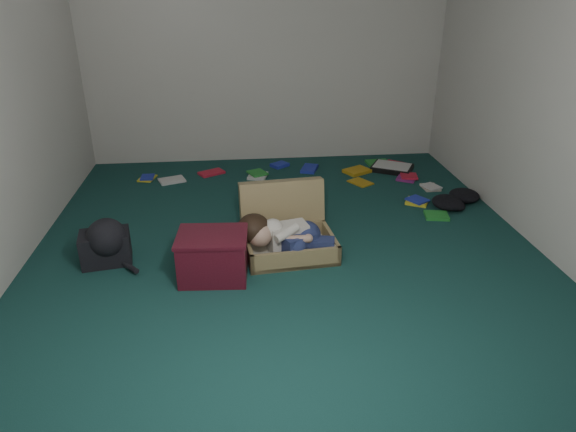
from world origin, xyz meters
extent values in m
plane|color=#163F3C|center=(0.00, 0.00, 0.00)|extent=(4.50, 4.50, 0.00)
plane|color=silver|center=(0.00, 2.25, 1.30)|extent=(4.50, 0.00, 4.50)
plane|color=silver|center=(0.00, -2.25, 1.30)|extent=(4.50, 0.00, 4.50)
plane|color=silver|center=(2.00, 0.00, 1.30)|extent=(0.00, 4.50, 4.50)
cube|color=#978153|center=(0.02, -0.12, 0.08)|extent=(0.73, 0.55, 0.16)
cube|color=beige|center=(0.02, -0.12, 0.04)|extent=(0.67, 0.49, 0.02)
cube|color=#978153|center=(-0.01, 0.20, 0.24)|extent=(0.70, 0.28, 0.50)
cube|color=silver|center=(0.00, -0.14, 0.17)|extent=(0.32, 0.23, 0.22)
sphere|color=tan|center=(-0.22, -0.19, 0.23)|extent=(0.19, 0.19, 0.19)
ellipsoid|color=black|center=(-0.26, -0.14, 0.26)|extent=(0.25, 0.26, 0.21)
ellipsoid|color=navy|center=(0.15, -0.12, 0.17)|extent=(0.23, 0.26, 0.21)
cube|color=navy|center=(0.08, -0.23, 0.16)|extent=(0.28, 0.23, 0.14)
cube|color=navy|center=(0.23, -0.23, 0.13)|extent=(0.25, 0.17, 0.11)
sphere|color=white|center=(0.32, -0.19, 0.11)|extent=(0.11, 0.11, 0.11)
sphere|color=white|center=(0.32, -0.26, 0.10)|extent=(0.10, 0.10, 0.10)
cylinder|color=tan|center=(0.06, -0.26, 0.21)|extent=(0.18, 0.08, 0.06)
cube|color=#490E1B|center=(-0.56, -0.38, 0.16)|extent=(0.50, 0.40, 0.32)
cube|color=#490E1B|center=(-0.56, -0.38, 0.33)|extent=(0.52, 0.42, 0.02)
cube|color=black|center=(1.37, 1.69, 0.03)|extent=(0.54, 0.49, 0.05)
cube|color=white|center=(1.37, 1.69, 0.06)|extent=(0.48, 0.44, 0.01)
cube|color=yellow|center=(-1.33, 1.69, 0.01)|extent=(0.21, 0.16, 0.02)
cube|color=red|center=(-0.65, 1.78, 0.01)|extent=(0.27, 0.26, 0.02)
cube|color=silver|center=(-0.15, 1.63, 0.01)|extent=(0.21, 0.25, 0.02)
cube|color=#2131B3|center=(0.45, 1.79, 0.01)|extent=(0.23, 0.26, 0.02)
cube|color=gold|center=(0.96, 1.66, 0.01)|extent=(0.27, 0.25, 0.02)
cube|color=green|center=(1.27, 1.91, 0.01)|extent=(0.23, 0.18, 0.02)
cube|color=#882275|center=(1.45, 1.40, 0.01)|extent=(0.27, 0.26, 0.02)
cube|color=beige|center=(1.61, 1.12, 0.01)|extent=(0.20, 0.24, 0.02)
cube|color=yellow|center=(1.34, 0.76, 0.01)|extent=(0.24, 0.26, 0.02)
cube|color=red|center=(1.45, 1.83, 0.01)|extent=(0.26, 0.24, 0.02)
cube|color=silver|center=(-1.06, 1.60, 0.01)|extent=(0.24, 0.19, 0.02)
cube|color=#2131B3|center=(0.12, 1.95, 0.01)|extent=(0.26, 0.27, 0.02)
cube|color=gold|center=(0.93, 1.34, 0.01)|extent=(0.18, 0.23, 0.02)
cube|color=green|center=(1.42, 0.44, 0.01)|extent=(0.25, 0.27, 0.02)
camera|label=1|loc=(-0.36, -3.61, 1.97)|focal=32.00mm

